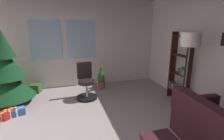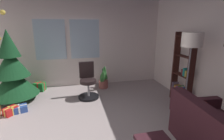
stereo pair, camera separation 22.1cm
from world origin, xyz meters
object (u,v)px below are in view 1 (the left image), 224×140
at_px(bookshelf, 180,72).
at_px(holiday_tree, 7,74).
at_px(office_chair, 86,84).
at_px(gift_box_green, 35,88).
at_px(gift_box_blue, 16,112).
at_px(gift_box_red, 8,114).
at_px(floor_lamp, 190,45).
at_px(potted_plant, 101,80).

bearing_deg(bookshelf, holiday_tree, 165.65).
bearing_deg(office_chair, bookshelf, -20.01).
height_order(gift_box_green, bookshelf, bookshelf).
bearing_deg(bookshelf, gift_box_blue, 174.89).
distance_m(gift_box_red, office_chair, 1.88).
bearing_deg(floor_lamp, gift_box_green, 145.32).
distance_m(bookshelf, floor_lamp, 1.08).
xyz_separation_m(gift_box_green, gift_box_blue, (-0.23, -1.31, -0.05)).
distance_m(holiday_tree, office_chair, 1.94).
distance_m(holiday_tree, bookshelf, 4.32).
height_order(gift_box_red, office_chair, office_chair).
xyz_separation_m(office_chair, bookshelf, (2.30, -0.84, 0.39)).
xyz_separation_m(gift_box_red, gift_box_green, (0.37, 1.38, 0.04)).
relative_size(gift_box_red, floor_lamp, 0.19).
relative_size(gift_box_green, bookshelf, 0.21).
bearing_deg(gift_box_green, floor_lamp, -34.68).
relative_size(office_chair, potted_plant, 1.43).
distance_m(gift_box_green, bookshelf, 4.10).
bearing_deg(floor_lamp, office_chair, 142.44).
bearing_deg(bookshelf, potted_plant, 140.68).
distance_m(gift_box_red, potted_plant, 2.59).
xyz_separation_m(gift_box_red, floor_lamp, (3.71, -0.93, 1.47)).
height_order(gift_box_blue, office_chair, office_chair).
xyz_separation_m(holiday_tree, potted_plant, (2.43, 0.37, -0.51)).
distance_m(bookshelf, potted_plant, 2.33).
xyz_separation_m(gift_box_green, floor_lamp, (3.34, -2.31, 1.43)).
distance_m(gift_box_green, potted_plant, 1.96).
height_order(gift_box_green, office_chair, office_chair).
bearing_deg(gift_box_blue, office_chair, 16.61).
relative_size(gift_box_red, gift_box_blue, 0.86).
relative_size(holiday_tree, gift_box_green, 6.14).
bearing_deg(gift_box_blue, potted_plant, 26.65).
height_order(gift_box_green, floor_lamp, floor_lamp).
bearing_deg(gift_box_blue, bookshelf, -5.11).
bearing_deg(gift_box_red, office_chair, 17.42).
relative_size(gift_box_green, floor_lamp, 0.21).
relative_size(gift_box_blue, bookshelf, 0.22).
bearing_deg(office_chair, gift_box_blue, -163.39).
height_order(gift_box_red, gift_box_green, gift_box_green).
height_order(office_chair, potted_plant, office_chair).
xyz_separation_m(gift_box_red, bookshelf, (4.07, -0.28, 0.69)).
bearing_deg(gift_box_green, gift_box_red, -105.14).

